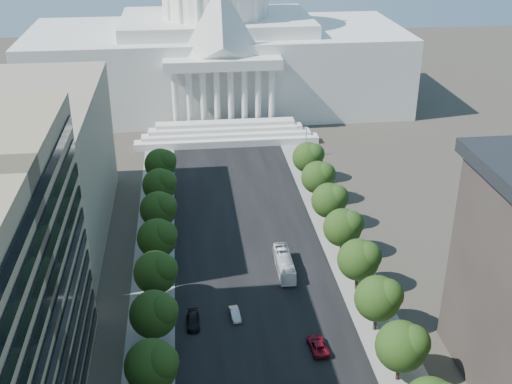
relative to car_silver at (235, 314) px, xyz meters
name	(u,v)px	position (x,y,z in m)	size (l,w,h in m)	color
road_asphalt	(248,245)	(4.78, 24.14, -0.70)	(30.00, 260.00, 0.01)	black
sidewalk_left	(155,250)	(-14.22, 24.14, -0.70)	(8.00, 260.00, 0.02)	gray
sidewalk_right	(339,239)	(23.78, 24.14, -0.70)	(8.00, 260.00, 0.02)	gray
capitol	(217,44)	(4.78, 119.03, 19.30)	(120.00, 56.00, 73.00)	white
office_block_left_far	(6,169)	(-43.22, 34.14, 14.30)	(38.00, 52.00, 30.00)	gray
tree_l_d	(154,365)	(-12.88, -18.06, 5.75)	(7.79, 7.60, 9.97)	#33261C
tree_l_e	(156,313)	(-12.88, -6.06, 5.75)	(7.79, 7.60, 9.97)	#33261C
tree_l_f	(157,272)	(-12.88, 5.94, 5.75)	(7.79, 7.60, 9.97)	#33261C
tree_l_g	(159,237)	(-12.88, 17.94, 5.75)	(7.79, 7.60, 9.97)	#33261C
tree_l_h	(160,209)	(-12.88, 29.94, 5.75)	(7.79, 7.60, 9.97)	#33261C
tree_l_i	(161,184)	(-12.88, 41.94, 5.75)	(7.79, 7.60, 9.97)	#33261C
tree_l_j	(162,163)	(-12.88, 53.94, 5.75)	(7.79, 7.60, 9.97)	#33261C
tree_r_d	(404,345)	(23.12, -18.06, 5.75)	(7.79, 7.60, 9.97)	#33261C
tree_r_e	(380,298)	(23.12, -6.06, 5.75)	(7.79, 7.60, 9.97)	#33261C
tree_r_f	(361,259)	(23.12, 5.94, 5.75)	(7.79, 7.60, 9.97)	#33261C
tree_r_g	(344,227)	(23.12, 17.94, 5.75)	(7.79, 7.60, 9.97)	#33261C
tree_r_h	(331,200)	(23.12, 29.94, 5.75)	(7.79, 7.60, 9.97)	#33261C
tree_r_i	(319,176)	(23.12, 41.94, 5.75)	(7.79, 7.60, 9.97)	#33261C
tree_r_j	(309,157)	(23.12, 53.94, 5.75)	(7.79, 7.60, 9.97)	#33261C
streetlight_c	(389,299)	(24.68, -5.86, 5.12)	(2.61, 0.44, 9.00)	gray
streetlight_d	(351,226)	(24.68, 19.14, 5.12)	(2.61, 0.44, 9.00)	gray
streetlight_e	(324,175)	(24.68, 44.14, 5.12)	(2.61, 0.44, 9.00)	gray
streetlight_f	(304,137)	(24.68, 69.14, 5.12)	(2.61, 0.44, 9.00)	gray
car_silver	(235,314)	(0.00, 0.00, 0.00)	(1.49, 4.28, 1.41)	#B2B4BA
car_red	(318,345)	(12.34, -9.82, 0.10)	(2.66, 5.77, 1.60)	maroon
car_dark_b	(193,321)	(-7.16, -1.19, 0.07)	(2.18, 5.36, 1.56)	black
city_bus	(284,264)	(10.61, 13.48, 0.95)	(2.77, 11.85, 3.30)	silver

